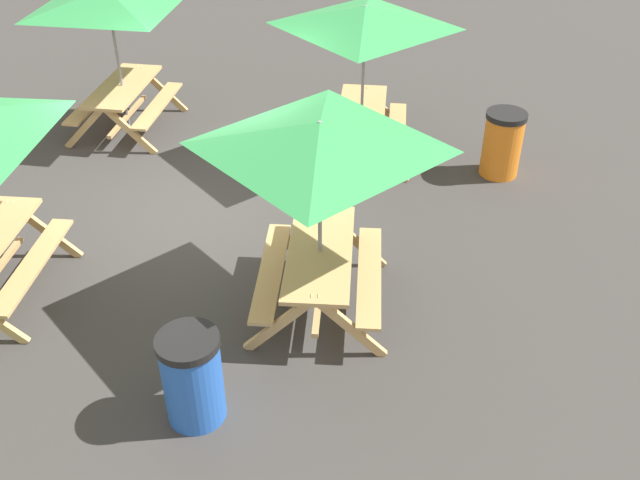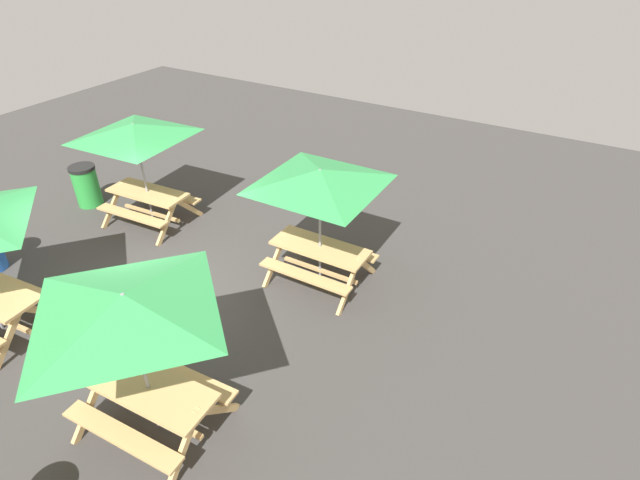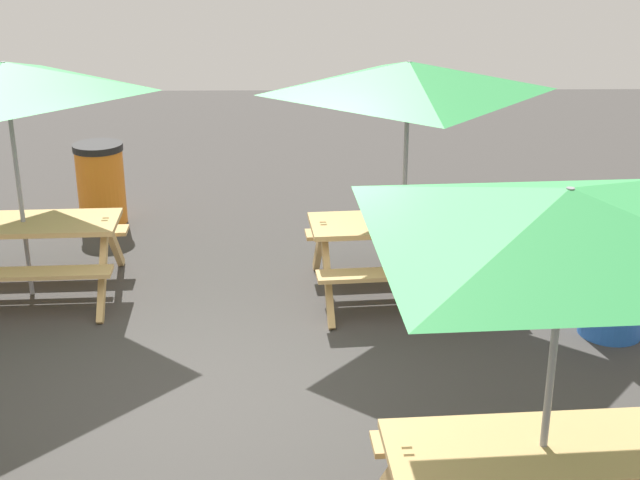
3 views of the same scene
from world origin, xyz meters
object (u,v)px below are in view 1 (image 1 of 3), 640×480
Objects in this scene: picnic_table_1 at (320,150)px; picnic_table_3 at (365,28)px; picnic_table_2 at (109,9)px; trash_bin_blue at (192,377)px; trash_bin_orange at (502,144)px.

picnic_table_3 is at bearing 174.15° from picnic_table_1.
trash_bin_blue is at bearing 26.78° from picnic_table_2.
picnic_table_3 is at bearing -97.52° from trash_bin_orange.
picnic_table_3 is at bearing 85.60° from picnic_table_2.
trash_bin_blue is (5.46, -0.95, -1.49)m from picnic_table_3.
picnic_table_2 reaches higher than trash_bin_orange.
trash_bin_orange is 1.00× the size of trash_bin_blue.
picnic_table_2 is 2.89× the size of trash_bin_orange.
picnic_table_3 is at bearing 170.14° from trash_bin_blue.
picnic_table_2 is 6.62m from trash_bin_blue.
picnic_table_1 reaches higher than trash_bin_orange.
picnic_table_1 is 0.83× the size of picnic_table_2.
trash_bin_blue is at bearing -30.44° from trash_bin_orange.
trash_bin_blue is (5.73, 2.95, -1.49)m from picnic_table_2.
trash_bin_orange is at bearing 79.50° from picnic_table_3.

